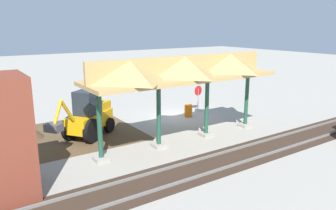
# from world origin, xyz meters

# --- Properties ---
(ground_plane) EXTENTS (120.00, 120.00, 0.00)m
(ground_plane) POSITION_xyz_m (0.00, 0.00, 0.00)
(ground_plane) COLOR #9E998E
(dirt_work_zone) EXTENTS (9.59, 7.00, 0.01)m
(dirt_work_zone) POSITION_xyz_m (8.78, -0.22, 0.00)
(dirt_work_zone) COLOR brown
(dirt_work_zone) RESTS_ON ground
(platform_canopy) EXTENTS (11.28, 3.20, 4.90)m
(platform_canopy) POSITION_xyz_m (2.87, 4.53, 4.15)
(platform_canopy) COLOR #9E998E
(platform_canopy) RESTS_ON ground
(rail_tracks) EXTENTS (60.00, 2.58, 0.15)m
(rail_tracks) POSITION_xyz_m (0.00, 7.95, 0.03)
(rail_tracks) COLOR slate
(rail_tracks) RESTS_ON ground
(stop_sign) EXTENTS (0.76, 0.13, 2.02)m
(stop_sign) POSITION_xyz_m (-2.04, -0.28, 1.44)
(stop_sign) COLOR gray
(stop_sign) RESTS_ON ground
(backhoe) EXTENTS (4.79, 3.97, 2.82)m
(backhoe) POSITION_xyz_m (7.10, 0.76, 1.27)
(backhoe) COLOR orange
(backhoe) RESTS_ON ground
(dirt_mound) EXTENTS (5.04, 5.04, 2.36)m
(dirt_mound) POSITION_xyz_m (10.57, -1.11, 0.00)
(dirt_mound) COLOR brown
(dirt_mound) RESTS_ON ground
(traffic_barrel) EXTENTS (0.56, 0.56, 0.90)m
(traffic_barrel) POSITION_xyz_m (-0.52, 0.51, 0.45)
(traffic_barrel) COLOR orange
(traffic_barrel) RESTS_ON ground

